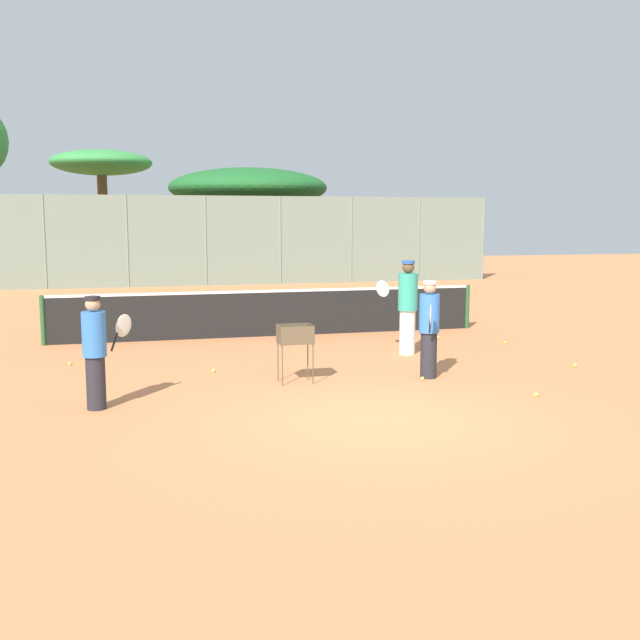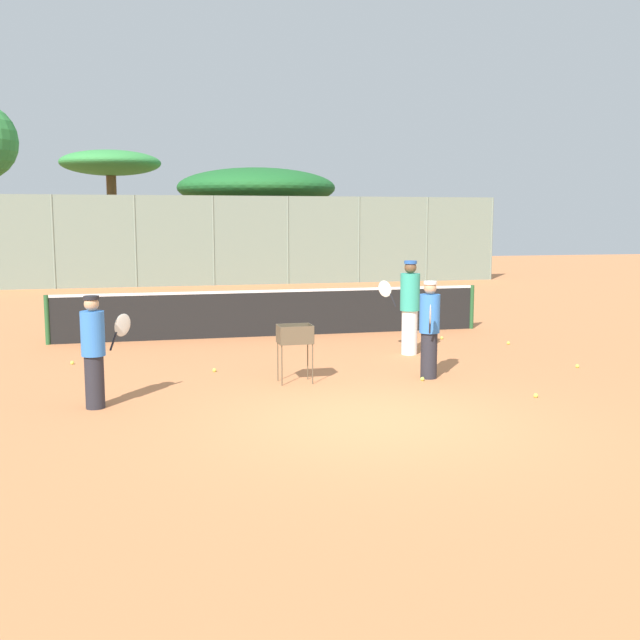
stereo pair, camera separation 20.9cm
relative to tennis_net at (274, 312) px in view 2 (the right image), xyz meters
The scene contains 18 objects.
ground_plane 7.50m from the tennis_net, 90.00° to the right, with size 80.00×80.00×0.00m, color #D37F4C.
tennis_net is the anchor object (origin of this frame).
back_fence 13.51m from the tennis_net, 90.00° to the left, with size 24.40×0.08×3.59m.
tree_0 17.93m from the tennis_net, 82.18° to the left, with size 7.17×7.17×4.95m.
tree_1 19.73m from the tennis_net, 102.06° to the left, with size 4.48×4.48×5.72m.
player_white_outfit 3.69m from the tennis_net, 53.17° to the right, with size 0.73×0.75×1.86m.
player_red_cap 5.44m from the tennis_net, 71.47° to the right, with size 0.45×0.85×1.65m.
player_yellow_shirt 6.93m from the tennis_net, 121.81° to the right, with size 0.74×0.63×1.61m.
ball_cart 4.97m from the tennis_net, 96.29° to the right, with size 0.56×0.41×0.96m.
tennis_ball_0 5.56m from the tennis_net, 73.76° to the right, with size 0.07×0.07×0.07m, color #D1E54C.
tennis_ball_1 4.18m from the tennis_net, 114.99° to the right, with size 0.07×0.07×0.07m, color #D1E54C.
tennis_ball_2 6.84m from the tennis_net, 122.16° to the right, with size 0.07×0.07×0.07m, color #D1E54C.
tennis_ball_3 5.27m from the tennis_net, 26.65° to the right, with size 0.07×0.07×0.07m, color #D1E54C.
tennis_ball_4 3.86m from the tennis_net, 20.98° to the right, with size 0.07×0.07×0.07m, color #D1E54C.
tennis_ball_5 6.84m from the tennis_net, 46.64° to the right, with size 0.07×0.07×0.07m, color #D1E54C.
tennis_ball_6 7.39m from the tennis_net, 67.86° to the right, with size 0.07×0.07×0.07m, color #D1E54C.
tennis_ball_7 4.92m from the tennis_net, 150.12° to the right, with size 0.07×0.07×0.07m, color #D1E54C.
tennis_ball_8 4.21m from the tennis_net, 55.84° to the right, with size 0.07×0.07×0.07m, color #D1E54C.
Camera 2 is at (-3.03, -9.30, 2.69)m, focal length 42.00 mm.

